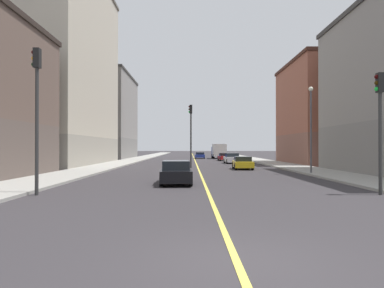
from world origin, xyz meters
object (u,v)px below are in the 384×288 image
at_px(traffic_light_median_far, 191,128).
at_px(street_lamp_left_near, 311,120).
at_px(traffic_light_left_near, 380,115).
at_px(building_right_distant, 108,117).
at_px(traffic_light_right_near, 37,101).
at_px(car_red, 225,157).
at_px(car_blue, 200,155).
at_px(car_white, 232,158).
at_px(box_truck, 219,151).
at_px(car_black, 176,172).
at_px(building_left_mid, 322,113).
at_px(building_right_midblock, 65,68).
at_px(car_yellow, 243,163).

xyz_separation_m(traffic_light_median_far, street_lamp_left_near, (9.61, -8.85, 0.11)).
xyz_separation_m(traffic_light_left_near, street_lamp_left_near, (1.02, 12.27, 0.70)).
relative_size(building_right_distant, traffic_light_right_near, 2.83).
height_order(car_red, car_blue, car_red).
xyz_separation_m(car_blue, car_white, (3.67, -21.12, 0.07)).
height_order(car_red, box_truck, box_truck).
xyz_separation_m(traffic_light_left_near, car_blue, (-6.68, 53.01, -3.04)).
distance_m(traffic_light_left_near, car_red, 41.81).
bearing_deg(box_truck, traffic_light_right_near, -103.55).
xyz_separation_m(traffic_light_right_near, street_lamp_left_near, (16.71, 12.27, 0.06)).
bearing_deg(traffic_light_right_near, car_red, 73.06).
xyz_separation_m(traffic_light_left_near, car_black, (-9.54, 4.97, -2.97)).
distance_m(building_left_mid, traffic_light_median_far, 19.75).
relative_size(building_right_midblock, car_white, 5.57).
relative_size(car_red, car_blue, 0.90).
height_order(building_left_mid, car_red, building_left_mid).
bearing_deg(traffic_light_right_near, car_black, 38.88).
bearing_deg(car_yellow, traffic_light_median_far, 157.63).
height_order(building_right_distant, street_lamp_left_near, building_right_distant).
relative_size(traffic_light_left_near, car_blue, 1.21).
distance_m(car_red, car_white, 9.70).
bearing_deg(box_truck, car_black, -97.75).
bearing_deg(building_right_distant, street_lamp_left_near, -57.65).
distance_m(building_left_mid, traffic_light_right_near, 39.07).
bearing_deg(car_yellow, car_white, 87.96).
distance_m(traffic_light_left_near, car_blue, 53.51).
distance_m(building_left_mid, car_white, 13.18).
xyz_separation_m(traffic_light_left_near, car_red, (-3.03, 41.59, -3.05)).
distance_m(traffic_light_left_near, car_white, 32.17).
height_order(building_right_midblock, building_right_distant, building_right_midblock).
xyz_separation_m(building_right_midblock, car_red, (21.27, 13.00, -11.48)).
xyz_separation_m(car_red, car_blue, (-3.65, 11.42, 0.01)).
height_order(car_white, box_truck, box_truck).
distance_m(traffic_light_right_near, box_truck, 53.86).
xyz_separation_m(car_red, car_white, (0.02, -9.70, 0.08)).
xyz_separation_m(street_lamp_left_near, car_yellow, (-4.49, 6.74, -3.73)).
height_order(traffic_light_median_far, car_white, traffic_light_median_far).
bearing_deg(box_truck, car_red, -89.64).
height_order(traffic_light_left_near, traffic_light_right_near, traffic_light_right_near).
relative_size(street_lamp_left_near, car_red, 1.67).
bearing_deg(car_red, car_white, -89.88).
xyz_separation_m(building_right_distant, car_red, (21.27, -10.66, -7.39)).
xyz_separation_m(traffic_light_right_near, car_red, (12.67, 41.59, -3.68)).
height_order(traffic_light_left_near, street_lamp_left_near, street_lamp_left_near).
bearing_deg(building_left_mid, car_yellow, -136.57).
distance_m(building_right_midblock, traffic_light_median_far, 19.08).
xyz_separation_m(traffic_light_median_far, car_blue, (1.91, 31.89, -3.63)).
bearing_deg(traffic_light_right_near, street_lamp_left_near, 36.29).
relative_size(building_right_midblock, car_blue, 5.24).
distance_m(building_right_midblock, car_white, 24.38).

